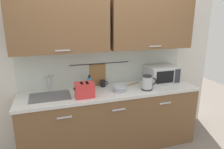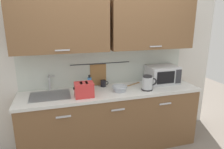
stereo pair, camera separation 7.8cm
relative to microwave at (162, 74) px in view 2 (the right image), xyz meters
name	(u,v)px [view 2 (the right image)]	position (x,y,z in m)	size (l,w,h in m)	color
counter_unit	(111,119)	(-0.87, -0.11, -0.58)	(2.53, 0.64, 0.90)	brown
back_wall_assembly	(107,44)	(-0.85, 0.12, 0.49)	(3.70, 0.41, 2.50)	silver
sink_faucet	(49,81)	(-1.68, 0.12, 0.01)	(0.09, 0.17, 0.22)	#B2B5BA
microwave	(162,74)	(0.00, 0.00, 0.00)	(0.46, 0.35, 0.27)	silver
electric_kettle	(148,83)	(-0.36, -0.23, -0.03)	(0.23, 0.16, 0.21)	black
dish_soap_bottle	(90,82)	(-1.13, 0.06, -0.05)	(0.06, 0.06, 0.20)	#3F8CD8
mug_near_sink	(79,87)	(-1.29, 0.00, -0.09)	(0.12, 0.08, 0.09)	orange
mixing_bowl	(120,88)	(-0.75, -0.18, -0.09)	(0.21, 0.21, 0.08)	#A5ADB7
toaster	(84,90)	(-1.26, -0.24, -0.04)	(0.26, 0.17, 0.19)	red
mug_by_kettle	(103,83)	(-0.92, 0.08, -0.09)	(0.12, 0.08, 0.09)	black
wooden_spoon	(135,84)	(-0.43, 0.06, -0.13)	(0.26, 0.15, 0.01)	#9E7042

